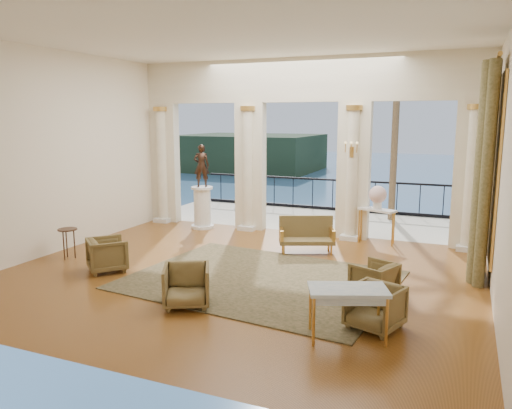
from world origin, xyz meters
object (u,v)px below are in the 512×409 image
at_px(armchair_b, 375,305).
at_px(side_table, 68,233).
at_px(armchair_c, 374,278).
at_px(game_table, 348,293).
at_px(settee, 306,235).
at_px(pedestal, 202,208).
at_px(statue, 202,166).
at_px(armchair_d, 107,253).
at_px(console_table, 377,215).
at_px(armchair_a, 187,284).

height_order(armchair_b, side_table, armchair_b).
height_order(armchair_c, game_table, game_table).
height_order(settee, game_table, settee).
relative_size(pedestal, side_table, 1.75).
relative_size(pedestal, statue, 1.00).
xyz_separation_m(armchair_d, console_table, (4.56, 4.33, 0.34)).
bearing_deg(armchair_b, side_table, -170.65).
relative_size(armchair_c, armchair_d, 0.91).
bearing_deg(pedestal, game_table, -45.80).
bearing_deg(statue, armchair_a, 91.43).
relative_size(armchair_d, game_table, 0.61).
distance_m(armchair_c, side_table, 6.51).
relative_size(armchair_d, statue, 0.64).
height_order(settee, side_table, settee).
relative_size(armchair_c, console_table, 0.70).
bearing_deg(armchair_d, pedestal, -46.57).
relative_size(armchair_b, statue, 0.62).
height_order(armchair_a, side_table, armchair_a).
xyz_separation_m(armchair_c, side_table, (-6.50, -0.20, 0.23)).
xyz_separation_m(armchair_c, armchair_d, (-5.14, -0.59, 0.03)).
bearing_deg(armchair_a, side_table, 131.84).
distance_m(armchair_b, armchair_c, 1.35).
bearing_deg(armchair_a, armchair_c, 2.61).
relative_size(armchair_b, settee, 0.53).
distance_m(armchair_a, settee, 3.99).
height_order(armchair_d, side_table, armchair_d).
height_order(armchair_a, armchair_c, armchair_a).
height_order(armchair_b, pedestal, pedestal).
bearing_deg(game_table, armchair_d, 144.90).
bearing_deg(pedestal, armchair_b, -41.58).
xyz_separation_m(armchair_c, game_table, (-0.06, -1.80, 0.32)).
distance_m(armchair_b, armchair_d, 5.43).
bearing_deg(side_table, statue, 72.16).
distance_m(armchair_a, armchair_b, 2.98).
distance_m(armchair_c, game_table, 1.83).
distance_m(armchair_b, pedestal, 7.39).
height_order(statue, console_table, statue).
relative_size(game_table, pedestal, 1.05).
xyz_separation_m(armchair_d, side_table, (-1.36, 0.38, 0.20)).
relative_size(armchair_a, console_table, 0.78).
bearing_deg(settee, console_table, 24.21).
bearing_deg(armchair_c, side_table, -65.37).
xyz_separation_m(armchair_a, console_table, (2.14, 5.35, 0.33)).
distance_m(armchair_b, side_table, 6.84).
bearing_deg(statue, console_table, 157.17).
relative_size(pedestal, console_table, 1.20).
relative_size(settee, console_table, 1.40).
distance_m(pedestal, statue, 1.17).
height_order(settee, console_table, console_table).
xyz_separation_m(armchair_a, game_table, (2.67, -0.20, 0.28)).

